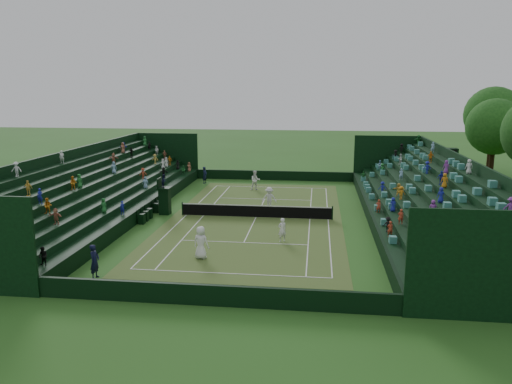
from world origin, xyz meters
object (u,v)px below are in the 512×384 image
at_px(tennis_net, 256,211).
at_px(umpire_chair, 165,197).
at_px(player_near_west, 201,243).
at_px(player_near_east, 282,230).
at_px(player_far_west, 255,180).
at_px(player_far_east, 269,198).

relative_size(tennis_net, umpire_chair, 3.65).
bearing_deg(tennis_net, umpire_chair, 178.60).
height_order(umpire_chair, player_near_west, umpire_chair).
relative_size(tennis_net, player_near_west, 6.02).
bearing_deg(umpire_chair, player_near_east, -31.88).
relative_size(player_far_west, player_far_east, 1.03).
bearing_deg(player_near_west, umpire_chair, -46.55).
xyz_separation_m(umpire_chair, player_far_west, (5.91, 10.14, -0.41)).
bearing_deg(player_near_west, player_far_west, -76.45).
xyz_separation_m(umpire_chair, player_near_east, (9.66, -6.01, -0.58)).
height_order(player_near_east, player_far_west, player_far_west).
bearing_deg(player_near_west, player_near_east, -123.72).
xyz_separation_m(player_near_west, player_far_west, (0.70, 19.98, -0.01)).
xyz_separation_m(umpire_chair, player_far_east, (8.01, 2.49, -0.43)).
xyz_separation_m(tennis_net, player_near_west, (-2.03, -9.66, 0.44)).
bearing_deg(player_near_east, player_far_east, -109.41).
relative_size(player_near_east, player_far_east, 0.85).
xyz_separation_m(player_near_west, player_far_east, (2.80, 12.33, -0.04)).
distance_m(player_near_west, player_far_west, 19.99).
bearing_deg(player_far_east, player_far_west, 101.59).
distance_m(player_near_east, player_far_east, 8.66).
height_order(umpire_chair, player_near_east, umpire_chair).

